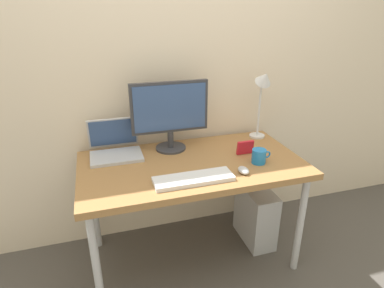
{
  "coord_description": "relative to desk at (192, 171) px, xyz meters",
  "views": [
    {
      "loc": [
        -0.52,
        -1.71,
        1.61
      ],
      "look_at": [
        0.0,
        0.0,
        0.85
      ],
      "focal_mm": 30.3,
      "sensor_mm": 36.0,
      "label": 1
    }
  ],
  "objects": [
    {
      "name": "desk_lamp",
      "position": [
        0.58,
        0.23,
        0.42
      ],
      "size": [
        0.11,
        0.16,
        0.5
      ],
      "color": "silver",
      "rests_on": "desk"
    },
    {
      "name": "back_wall",
      "position": [
        0.0,
        0.42,
        0.63
      ],
      "size": [
        4.4,
        0.04,
        2.6
      ],
      "primitive_type": "cube",
      "color": "beige",
      "rests_on": "ground_plane"
    },
    {
      "name": "coffee_mug",
      "position": [
        0.39,
        -0.13,
        0.11
      ],
      "size": [
        0.12,
        0.09,
        0.09
      ],
      "color": "#1E72BF",
      "rests_on": "desk"
    },
    {
      "name": "computer_tower",
      "position": [
        0.5,
        0.04,
        -0.46
      ],
      "size": [
        0.18,
        0.36,
        0.42
      ],
      "primitive_type": "cube",
      "color": "#B2B2B7",
      "rests_on": "ground_plane"
    },
    {
      "name": "monitor",
      "position": [
        -0.08,
        0.23,
        0.32
      ],
      "size": [
        0.5,
        0.2,
        0.45
      ],
      "color": "#333338",
      "rests_on": "desk"
    },
    {
      "name": "keyboard",
      "position": [
        -0.06,
        -0.22,
        0.08
      ],
      "size": [
        0.44,
        0.14,
        0.02
      ],
      "primitive_type": "cube",
      "color": "silver",
      "rests_on": "desk"
    },
    {
      "name": "mouse",
      "position": [
        0.24,
        -0.22,
        0.08
      ],
      "size": [
        0.06,
        0.09,
        0.03
      ],
      "primitive_type": "ellipsoid",
      "color": "#B2B2B7",
      "rests_on": "desk"
    },
    {
      "name": "ground_plane",
      "position": [
        0.0,
        0.0,
        -0.67
      ],
      "size": [
        6.0,
        6.0,
        0.0
      ],
      "primitive_type": "plane",
      "color": "#4C4742"
    },
    {
      "name": "photo_frame",
      "position": [
        0.36,
        0.01,
        0.11
      ],
      "size": [
        0.11,
        0.03,
        0.09
      ],
      "primitive_type": "cube",
      "rotation": [
        0.14,
        0.0,
        0.0
      ],
      "color": "red",
      "rests_on": "desk"
    },
    {
      "name": "desk",
      "position": [
        0.0,
        0.0,
        0.0
      ],
      "size": [
        1.36,
        0.73,
        0.73
      ],
      "color": "olive",
      "rests_on": "ground_plane"
    },
    {
      "name": "laptop",
      "position": [
        -0.44,
        0.25,
        0.12
      ],
      "size": [
        0.32,
        0.28,
        0.23
      ],
      "color": "#B2B2B7",
      "rests_on": "desk"
    }
  ]
}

